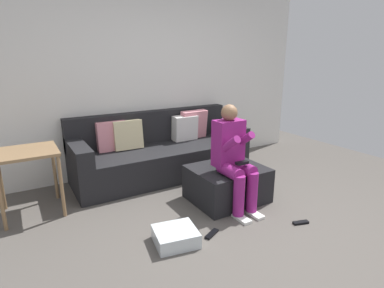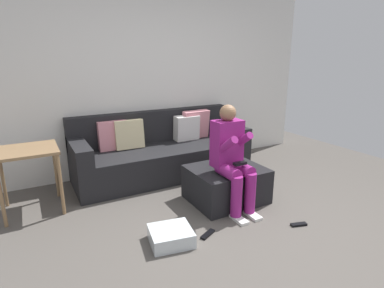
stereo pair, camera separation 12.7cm
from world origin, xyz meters
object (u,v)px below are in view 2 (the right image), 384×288
Objects in this scene: couch_sectional at (162,153)px; storage_bin at (171,236)px; ottoman at (226,184)px; side_table at (28,158)px; remote_by_storage_bin at (208,234)px; remote_near_ottoman at (299,224)px; person_seated at (232,156)px.

storage_bin is at bearing -110.78° from couch_sectional.
ottoman is 1.18× the size of side_table.
ottoman reaches higher than remote_by_storage_bin.
storage_bin is at bearing 143.98° from remote_by_storage_bin.
side_table reaches higher than remote_by_storage_bin.
side_table reaches higher than remote_near_ottoman.
couch_sectional is 2.08m from remote_near_ottoman.
person_seated is (0.26, -1.31, 0.28)m from couch_sectional.
storage_bin is (-0.93, -0.48, -0.13)m from ottoman.
ottoman reaches higher than storage_bin.
side_table is (-1.66, -0.32, 0.28)m from couch_sectional.
remote_near_ottoman is at bearing -69.37° from ottoman.
remote_near_ottoman is at bearing -59.26° from person_seated.
person_seated is at bearing -27.27° from side_table.
couch_sectional reaches higher than ottoman.
person_seated reaches higher than couch_sectional.
ottoman is at bearing -21.93° from side_table.
ottoman is at bearing -73.81° from couch_sectional.
remote_near_ottoman is 0.94m from remote_by_storage_bin.
couch_sectional is 1.71m from side_table.
storage_bin is at bearing -152.70° from ottoman.
couch_sectional is 13.09× the size of remote_by_storage_bin.
side_table is at bearing 152.73° from person_seated.
person_seated is 1.63× the size of side_table.
side_table reaches higher than ottoman.
person_seated is 3.05× the size of storage_bin.
remote_near_ottoman is (0.38, -0.64, -0.59)m from person_seated.
couch_sectional is 3.43× the size of side_table.
remote_near_ottoman and remote_by_storage_bin have the same top height.
remote_by_storage_bin is (-0.25, -1.67, -0.31)m from couch_sectional.
side_table reaches higher than storage_bin.
couch_sectional is at bearing 69.22° from storage_bin.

